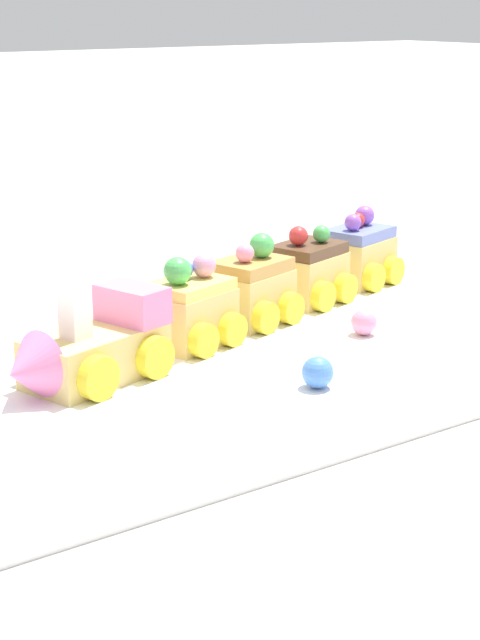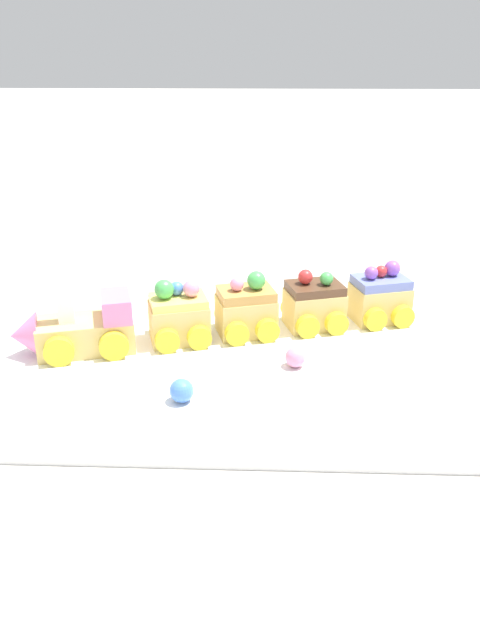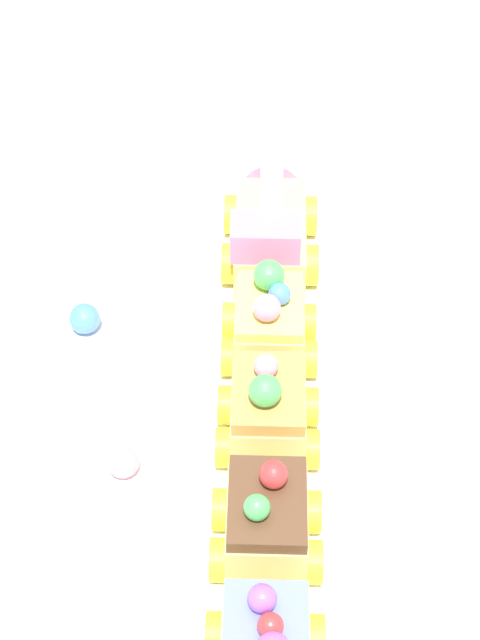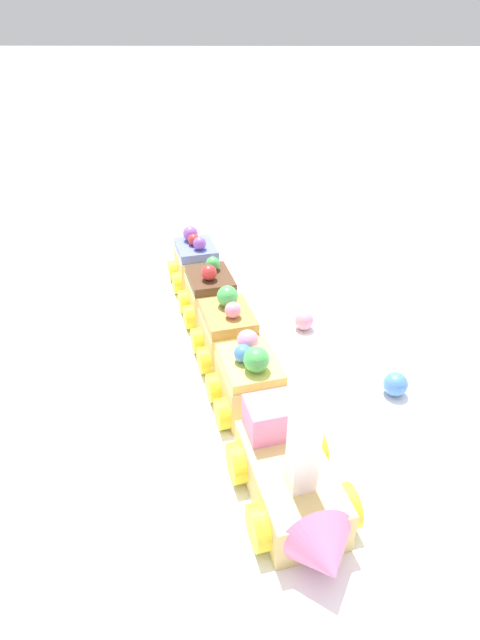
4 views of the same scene
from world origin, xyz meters
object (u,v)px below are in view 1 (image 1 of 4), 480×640
(cake_car_blueberry, at_px, (358,255))
(cake_car_chocolate, at_px, (308,273))
(gumball_pink, at_px, (364,322))
(cake_car_lemon, at_px, (190,311))
(cake_car_caramel, at_px, (251,291))
(gumball_blue, at_px, (318,372))
(cake_train_locomotive, at_px, (86,349))

(cake_car_blueberry, bearing_deg, cake_car_chocolate, 0.10)
(cake_car_blueberry, xyz_separation_m, gumball_pink, (0.11, 0.13, -0.02))
(cake_car_lemon, height_order, cake_car_chocolate, cake_car_lemon)
(cake_car_lemon, height_order, cake_car_caramel, cake_car_caramel)
(gumball_blue, bearing_deg, cake_car_caramel, -109.78)
(cake_car_lemon, distance_m, cake_car_chocolate, 0.16)
(cake_train_locomotive, height_order, gumball_pink, cake_train_locomotive)
(cake_train_locomotive, height_order, cake_car_blueberry, cake_train_locomotive)
(cake_train_locomotive, height_order, gumball_blue, cake_train_locomotive)
(cake_train_locomotive, distance_m, cake_car_blueberry, 0.36)
(cake_car_chocolate, bearing_deg, gumball_blue, 36.85)
(cake_car_caramel, relative_size, gumball_pink, 3.80)
(gumball_blue, bearing_deg, gumball_pink, -145.99)
(cake_car_caramel, bearing_deg, gumball_pink, 107.13)
(cake_train_locomotive, bearing_deg, cake_car_lemon, 180.00)
(cake_car_chocolate, bearing_deg, gumball_pink, 60.09)
(cake_car_blueberry, xyz_separation_m, gumball_blue, (0.22, 0.20, -0.02))
(cake_car_blueberry, relative_size, gumball_pink, 3.80)
(cake_car_lemon, xyz_separation_m, cake_car_caramel, (-0.08, -0.02, -0.00))
(cake_car_chocolate, distance_m, cake_car_blueberry, 0.08)
(cake_train_locomotive, xyz_separation_m, gumball_blue, (-0.13, 0.10, -0.01))
(cake_car_chocolate, bearing_deg, cake_car_caramel, 0.08)
(cake_car_lemon, xyz_separation_m, cake_car_blueberry, (-0.24, -0.07, -0.00))
(cake_car_lemon, bearing_deg, cake_car_chocolate, 179.99)
(cake_train_locomotive, bearing_deg, gumball_pink, 156.80)
(cake_car_caramel, distance_m, cake_car_chocolate, 0.08)
(cake_car_caramel, xyz_separation_m, cake_car_chocolate, (-0.08, -0.02, -0.00))
(cake_car_chocolate, bearing_deg, cake_train_locomotive, -0.01)
(cake_train_locomotive, xyz_separation_m, cake_car_chocolate, (-0.26, -0.08, 0.00))
(cake_train_locomotive, relative_size, cake_car_blueberry, 1.69)
(cake_car_blueberry, relative_size, gumball_blue, 3.59)
(cake_car_chocolate, xyz_separation_m, cake_car_blueberry, (-0.08, -0.02, 0.00))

